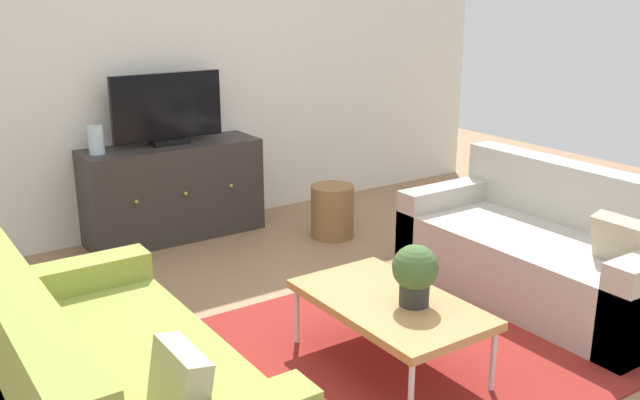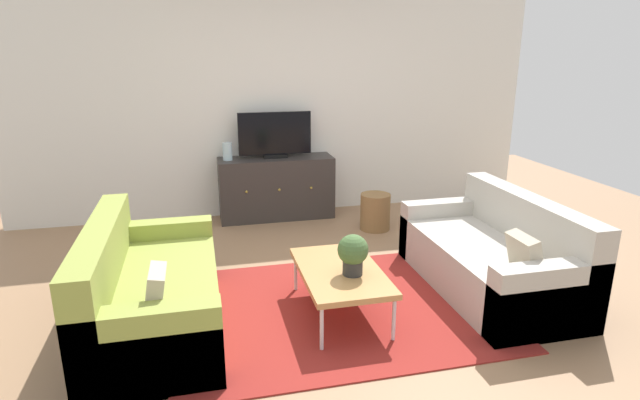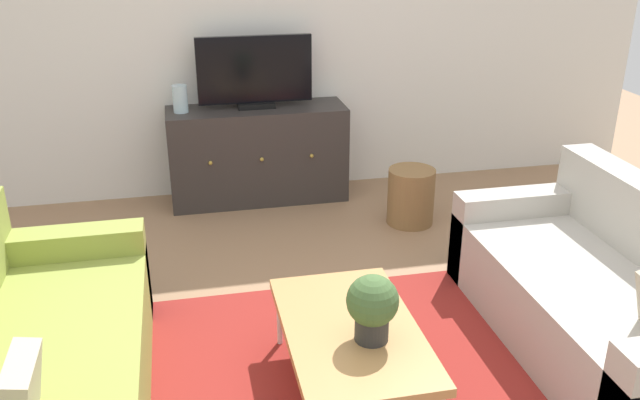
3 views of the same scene
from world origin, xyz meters
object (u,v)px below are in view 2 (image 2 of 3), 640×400
coffee_table (340,273)px  potted_plant (353,253)px  wicker_basket (375,212)px  tv_console (276,188)px  flat_screen_tv (275,135)px  couch_right_side (496,259)px  couch_left_side (144,295)px  glass_vase (227,151)px

coffee_table → potted_plant: potted_plant is taller
coffee_table → wicker_basket: wicker_basket is taller
tv_console → flat_screen_tv: (-0.00, 0.02, 0.64)m
flat_screen_tv → couch_right_side: bearing=-57.5°
potted_plant → flat_screen_tv: 2.67m
couch_left_side → tv_console: couch_left_side is taller
couch_left_side → tv_console: (1.34, 2.37, 0.10)m
couch_right_side → wicker_basket: size_ratio=4.26×
couch_right_side → potted_plant: couch_right_side is taller
couch_right_side → tv_console: 2.82m
couch_left_side → flat_screen_tv: 2.84m
potted_plant → tv_console: size_ratio=0.23×
tv_console → wicker_basket: bearing=-34.1°
tv_console → glass_vase: size_ratio=6.71×
coffee_table → glass_vase: 2.63m
couch_right_side → potted_plant: bearing=-170.3°
couch_left_side → potted_plant: couch_left_side is taller
glass_vase → flat_screen_tv: bearing=2.0°
potted_plant → glass_vase: 2.72m
potted_plant → wicker_basket: (0.86, 1.91, -0.34)m
couch_left_side → glass_vase: (0.78, 2.37, 0.57)m
potted_plant → wicker_basket: bearing=65.9°
couch_right_side → flat_screen_tv: (-1.53, 2.39, 0.74)m
couch_left_side → potted_plant: 1.56m
flat_screen_tv → couch_left_side: bearing=-119.3°
couch_right_side → glass_vase: size_ratio=8.67×
flat_screen_tv → glass_vase: size_ratio=4.24×
glass_vase → wicker_basket: glass_vase is taller
couch_right_side → potted_plant: 1.40m
couch_left_side → coffee_table: 1.46m
tv_console → coffee_table: bearing=-87.5°
coffee_table → tv_console: size_ratio=0.75×
couch_right_side → wicker_basket: (-0.50, 1.68, -0.07)m
potted_plant → couch_left_side: bearing=171.3°
potted_plant → wicker_basket: 2.12m
tv_console → couch_left_side: bearing=-119.5°
couch_right_side → tv_console: size_ratio=1.29×
coffee_table → flat_screen_tv: bearing=92.4°
glass_vase → potted_plant: bearing=-74.3°
couch_left_side → potted_plant: bearing=-8.7°
couch_left_side → glass_vase: bearing=71.8°
coffee_table → couch_right_side: bearing=4.9°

